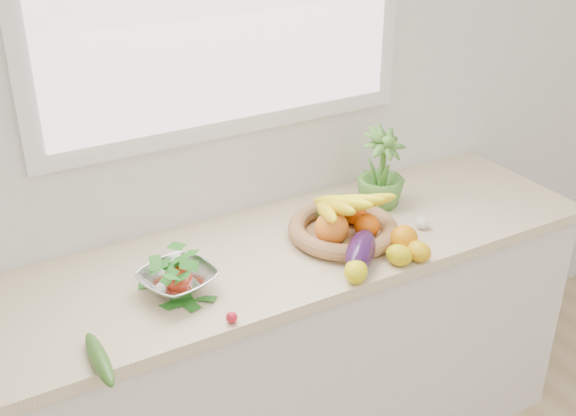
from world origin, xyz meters
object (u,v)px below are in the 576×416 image
apple (178,278)px  potted_herb (381,171)px  fruit_basket (342,224)px  cucumber (99,359)px  colander_with_spinach (177,275)px  eggplant (361,251)px

apple → potted_herb: size_ratio=0.27×
apple → fruit_basket: (0.58, 0.02, 0.01)m
apple → cucumber: apple is taller
cucumber → colander_with_spinach: size_ratio=0.88×
apple → colander_with_spinach: 0.02m
eggplant → cucumber: bearing=-174.9°
apple → fruit_basket: fruit_basket is taller
eggplant → cucumber: 0.85m
eggplant → apple: bearing=165.1°
fruit_basket → potted_herb: bearing=28.4°
apple → eggplant: size_ratio=0.36×
fruit_basket → colander_with_spinach: bearing=-177.2°
apple → colander_with_spinach: (-0.00, -0.01, 0.02)m
fruit_basket → colander_with_spinach: size_ratio=1.73×
apple → eggplant: bearing=-14.9°
cucumber → fruit_basket: 0.92m
colander_with_spinach → eggplant: bearing=-13.9°
apple → colander_with_spinach: colander_with_spinach is taller
apple → cucumber: 0.37m
potted_herb → fruit_basket: size_ratio=0.66×
fruit_basket → colander_with_spinach: 0.59m
cucumber → colander_with_spinach: 0.36m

